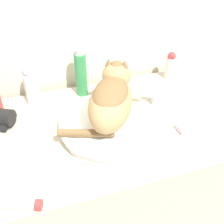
{
  "coord_description": "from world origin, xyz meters",
  "views": [
    {
      "loc": [
        -0.22,
        -0.49,
        1.57
      ],
      "look_at": [
        0.03,
        0.26,
        0.95
      ],
      "focal_mm": 45.0,
      "sensor_mm": 36.0,
      "label": 1
    }
  ],
  "objects_px": {
    "shampoo_bottle_tall": "(81,73)",
    "deodorant_stick": "(170,66)",
    "lotion_bottle_white": "(31,84)",
    "cream_tube": "(18,204)",
    "faucet": "(153,95)",
    "cat": "(111,98)",
    "soap_bar": "(187,128)"
  },
  "relations": [
    {
      "from": "cat",
      "to": "faucet",
      "type": "xyz_separation_m",
      "value": [
        0.21,
        0.07,
        -0.08
      ]
    },
    {
      "from": "faucet",
      "to": "deodorant_stick",
      "type": "height_order",
      "value": "deodorant_stick"
    },
    {
      "from": "cat",
      "to": "soap_bar",
      "type": "distance_m",
      "value": 0.32
    },
    {
      "from": "cat",
      "to": "shampoo_bottle_tall",
      "type": "distance_m",
      "value": 0.27
    },
    {
      "from": "deodorant_stick",
      "to": "soap_bar",
      "type": "distance_m",
      "value": 0.39
    },
    {
      "from": "shampoo_bottle_tall",
      "to": "lotion_bottle_white",
      "type": "xyz_separation_m",
      "value": [
        -0.21,
        0.0,
        -0.02
      ]
    },
    {
      "from": "cat",
      "to": "shampoo_bottle_tall",
      "type": "bearing_deg",
      "value": 39.66
    },
    {
      "from": "soap_bar",
      "to": "faucet",
      "type": "bearing_deg",
      "value": 110.65
    },
    {
      "from": "lotion_bottle_white",
      "to": "cream_tube",
      "type": "height_order",
      "value": "lotion_bottle_white"
    },
    {
      "from": "deodorant_stick",
      "to": "lotion_bottle_white",
      "type": "bearing_deg",
      "value": 180.0
    },
    {
      "from": "cat",
      "to": "soap_bar",
      "type": "xyz_separation_m",
      "value": [
        0.27,
        -0.1,
        -0.13
      ]
    },
    {
      "from": "faucet",
      "to": "cream_tube",
      "type": "distance_m",
      "value": 0.65
    },
    {
      "from": "faucet",
      "to": "deodorant_stick",
      "type": "distance_m",
      "value": 0.26
    },
    {
      "from": "cat",
      "to": "cream_tube",
      "type": "height_order",
      "value": "cat"
    },
    {
      "from": "cat",
      "to": "cream_tube",
      "type": "bearing_deg",
      "value": 153.05
    },
    {
      "from": "cat",
      "to": "lotion_bottle_white",
      "type": "bearing_deg",
      "value": 73.52
    },
    {
      "from": "faucet",
      "to": "lotion_bottle_white",
      "type": "height_order",
      "value": "lotion_bottle_white"
    },
    {
      "from": "faucet",
      "to": "cream_tube",
      "type": "height_order",
      "value": "faucet"
    },
    {
      "from": "shampoo_bottle_tall",
      "to": "faucet",
      "type": "bearing_deg",
      "value": -37.22
    },
    {
      "from": "faucet",
      "to": "shampoo_bottle_tall",
      "type": "bearing_deg",
      "value": -59.02
    },
    {
      "from": "lotion_bottle_white",
      "to": "cream_tube",
      "type": "distance_m",
      "value": 0.53
    },
    {
      "from": "shampoo_bottle_tall",
      "to": "deodorant_stick",
      "type": "bearing_deg",
      "value": 0.0
    },
    {
      "from": "lotion_bottle_white",
      "to": "shampoo_bottle_tall",
      "type": "bearing_deg",
      "value": 0.0
    },
    {
      "from": "deodorant_stick",
      "to": "lotion_bottle_white",
      "type": "height_order",
      "value": "lotion_bottle_white"
    },
    {
      "from": "shampoo_bottle_tall",
      "to": "deodorant_stick",
      "type": "height_order",
      "value": "shampoo_bottle_tall"
    },
    {
      "from": "faucet",
      "to": "lotion_bottle_white",
      "type": "xyz_separation_m",
      "value": [
        -0.47,
        0.2,
        0.03
      ]
    },
    {
      "from": "lotion_bottle_white",
      "to": "cream_tube",
      "type": "bearing_deg",
      "value": -100.74
    },
    {
      "from": "faucet",
      "to": "cat",
      "type": "bearing_deg",
      "value": -2.83
    },
    {
      "from": "deodorant_stick",
      "to": "lotion_bottle_white",
      "type": "relative_size",
      "value": 0.76
    },
    {
      "from": "cat",
      "to": "lotion_bottle_white",
      "type": "relative_size",
      "value": 1.87
    },
    {
      "from": "cat",
      "to": "deodorant_stick",
      "type": "distance_m",
      "value": 0.47
    },
    {
      "from": "cat",
      "to": "deodorant_stick",
      "type": "bearing_deg",
      "value": -26.58
    }
  ]
}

